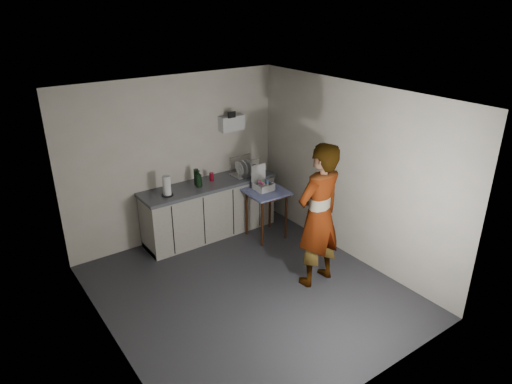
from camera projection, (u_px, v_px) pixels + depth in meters
ground at (249, 291)px, 6.13m from camera, size 4.00×4.00×0.00m
wall_back at (176, 160)px, 7.10m from camera, size 3.60×0.02×2.60m
wall_right at (350, 173)px, 6.57m from camera, size 0.02×4.00×2.60m
wall_left at (105, 246)px, 4.66m from camera, size 0.02×4.00×2.60m
ceiling at (248, 98)px, 5.10m from camera, size 3.60×4.00×0.01m
kitchen_counter at (210, 210)px, 7.45m from camera, size 2.24×0.62×0.91m
wall_shelf at (232, 123)px, 7.41m from camera, size 0.42×0.18×0.37m
side_table at (266, 197)px, 7.26m from camera, size 0.65×0.65×0.81m
standing_man at (319, 216)px, 5.97m from camera, size 0.77×0.54×2.00m
soap_bottle at (199, 178)px, 7.06m from camera, size 0.11×0.11×0.28m
soda_can at (212, 177)px, 7.32m from camera, size 0.07×0.07×0.13m
dark_bottle at (196, 177)px, 7.14m from camera, size 0.08×0.08×0.26m
paper_towel at (167, 186)px, 6.74m from camera, size 0.17×0.17×0.31m
dish_rack at (244, 171)px, 7.55m from camera, size 0.44×0.33×0.31m
bakery_box at (263, 184)px, 7.25m from camera, size 0.28×0.29×0.38m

